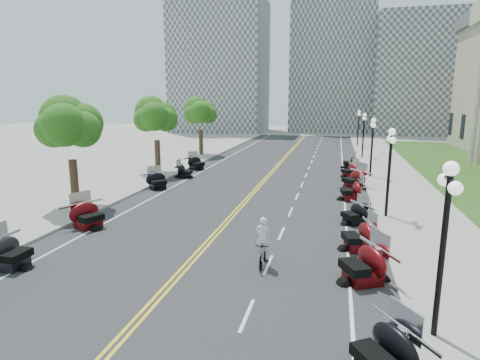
% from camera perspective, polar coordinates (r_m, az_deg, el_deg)
% --- Properties ---
extents(ground, '(160.00, 160.00, 0.00)m').
position_cam_1_polar(ground, '(21.10, -2.79, -6.94)').
color(ground, gray).
extents(road, '(16.00, 90.00, 0.01)m').
position_cam_1_polar(road, '(30.48, 2.49, -1.14)').
color(road, '#333335').
rests_on(road, ground).
extents(centerline_yellow_a, '(0.12, 90.00, 0.00)m').
position_cam_1_polar(centerline_yellow_a, '(30.50, 2.27, -1.11)').
color(centerline_yellow_a, yellow).
rests_on(centerline_yellow_a, road).
extents(centerline_yellow_b, '(0.12, 90.00, 0.00)m').
position_cam_1_polar(centerline_yellow_b, '(30.46, 2.71, -1.14)').
color(centerline_yellow_b, yellow).
rests_on(centerline_yellow_b, road).
extents(edge_line_north, '(0.12, 90.00, 0.00)m').
position_cam_1_polar(edge_line_north, '(29.96, 14.59, -1.72)').
color(edge_line_north, white).
rests_on(edge_line_north, road).
extents(edge_line_south, '(0.12, 90.00, 0.00)m').
position_cam_1_polar(edge_line_south, '(32.29, -8.73, -0.53)').
color(edge_line_south, white).
rests_on(edge_line_south, road).
extents(lane_dash_4, '(0.12, 2.00, 0.00)m').
position_cam_1_polar(lane_dash_4, '(13.26, 0.98, -18.65)').
color(lane_dash_4, white).
rests_on(lane_dash_4, road).
extents(lane_dash_5, '(0.12, 2.00, 0.00)m').
position_cam_1_polar(lane_dash_5, '(16.78, 4.03, -11.92)').
color(lane_dash_5, white).
rests_on(lane_dash_5, road).
extents(lane_dash_6, '(0.12, 2.00, 0.00)m').
position_cam_1_polar(lane_dash_6, '(20.47, 5.91, -7.55)').
color(lane_dash_6, white).
rests_on(lane_dash_6, road).
extents(lane_dash_7, '(0.12, 2.00, 0.00)m').
position_cam_1_polar(lane_dash_7, '(24.26, 7.19, -4.52)').
color(lane_dash_7, white).
rests_on(lane_dash_7, road).
extents(lane_dash_8, '(0.12, 2.00, 0.00)m').
position_cam_1_polar(lane_dash_8, '(28.11, 8.12, -2.32)').
color(lane_dash_8, white).
rests_on(lane_dash_8, road).
extents(lane_dash_9, '(0.12, 2.00, 0.00)m').
position_cam_1_polar(lane_dash_9, '(32.00, 8.81, -0.65)').
color(lane_dash_9, white).
rests_on(lane_dash_9, road).
extents(lane_dash_10, '(0.12, 2.00, 0.00)m').
position_cam_1_polar(lane_dash_10, '(35.91, 9.36, 0.66)').
color(lane_dash_10, white).
rests_on(lane_dash_10, road).
extents(lane_dash_11, '(0.12, 2.00, 0.00)m').
position_cam_1_polar(lane_dash_11, '(39.84, 9.80, 1.71)').
color(lane_dash_11, white).
rests_on(lane_dash_11, road).
extents(lane_dash_12, '(0.12, 2.00, 0.00)m').
position_cam_1_polar(lane_dash_12, '(43.78, 10.16, 2.58)').
color(lane_dash_12, white).
rests_on(lane_dash_12, road).
extents(lane_dash_13, '(0.12, 2.00, 0.00)m').
position_cam_1_polar(lane_dash_13, '(47.73, 10.46, 3.30)').
color(lane_dash_13, white).
rests_on(lane_dash_13, road).
extents(lane_dash_14, '(0.12, 2.00, 0.00)m').
position_cam_1_polar(lane_dash_14, '(51.69, 10.72, 3.91)').
color(lane_dash_14, white).
rests_on(lane_dash_14, road).
extents(lane_dash_15, '(0.12, 2.00, 0.00)m').
position_cam_1_polar(lane_dash_15, '(55.65, 10.94, 4.43)').
color(lane_dash_15, white).
rests_on(lane_dash_15, road).
extents(lane_dash_16, '(0.12, 2.00, 0.00)m').
position_cam_1_polar(lane_dash_16, '(59.62, 11.13, 4.88)').
color(lane_dash_16, white).
rests_on(lane_dash_16, road).
extents(lane_dash_17, '(0.12, 2.00, 0.00)m').
position_cam_1_polar(lane_dash_17, '(63.60, 11.29, 5.28)').
color(lane_dash_17, white).
rests_on(lane_dash_17, road).
extents(lane_dash_18, '(0.12, 2.00, 0.00)m').
position_cam_1_polar(lane_dash_18, '(67.57, 11.44, 5.63)').
color(lane_dash_18, white).
rests_on(lane_dash_18, road).
extents(lane_dash_19, '(0.12, 2.00, 0.00)m').
position_cam_1_polar(lane_dash_19, '(71.55, 11.57, 5.94)').
color(lane_dash_19, white).
rests_on(lane_dash_19, road).
extents(sidewalk_north, '(5.00, 90.00, 0.15)m').
position_cam_1_polar(sidewalk_north, '(30.32, 22.37, -1.94)').
color(sidewalk_north, '#9E9991').
rests_on(sidewalk_north, ground).
extents(sidewalk_south, '(5.00, 90.00, 0.15)m').
position_cam_1_polar(sidewalk_south, '(34.03, -15.14, -0.08)').
color(sidewalk_south, '#9E9991').
rests_on(sidewalk_south, ground).
extents(lawn, '(9.00, 60.00, 0.10)m').
position_cam_1_polar(lawn, '(39.59, 30.70, 0.25)').
color(lawn, '#356023').
rests_on(lawn, ground).
extents(distant_block_a, '(18.00, 14.00, 26.00)m').
position_cam_1_polar(distant_block_a, '(84.81, -2.80, 15.78)').
color(distant_block_a, gray).
rests_on(distant_block_a, ground).
extents(distant_block_b, '(16.00, 12.00, 30.00)m').
position_cam_1_polar(distant_block_b, '(87.61, 12.95, 16.69)').
color(distant_block_b, gray).
rests_on(distant_block_b, ground).
extents(distant_block_c, '(20.00, 14.00, 22.00)m').
position_cam_1_polar(distant_block_c, '(85.87, 25.22, 13.34)').
color(distant_block_c, gray).
rests_on(distant_block_c, ground).
extents(street_lamp_1, '(0.50, 1.20, 4.90)m').
position_cam_1_polar(street_lamp_1, '(12.27, 26.82, -9.18)').
color(street_lamp_1, black).
rests_on(street_lamp_1, sidewalk_north).
extents(street_lamp_2, '(0.50, 1.20, 4.90)m').
position_cam_1_polar(street_lamp_2, '(23.73, 20.41, 0.89)').
color(street_lamp_2, black).
rests_on(street_lamp_2, sidewalk_north).
extents(street_lamp_3, '(0.50, 1.20, 4.90)m').
position_cam_1_polar(street_lamp_3, '(35.55, 18.23, 4.35)').
color(street_lamp_3, black).
rests_on(street_lamp_3, sidewalk_north).
extents(street_lamp_4, '(0.50, 1.20, 4.90)m').
position_cam_1_polar(street_lamp_4, '(47.46, 17.13, 6.08)').
color(street_lamp_4, black).
rests_on(street_lamp_4, sidewalk_north).
extents(street_lamp_5, '(0.50, 1.20, 4.90)m').
position_cam_1_polar(street_lamp_5, '(59.41, 16.47, 7.11)').
color(street_lamp_5, black).
rests_on(street_lamp_5, sidewalk_north).
extents(flagpole, '(1.10, 0.20, 10.00)m').
position_cam_1_polar(flagpole, '(43.03, 30.49, 7.71)').
color(flagpole, silver).
rests_on(flagpole, ground).
extents(tree_2, '(4.80, 4.80, 9.20)m').
position_cam_1_polar(tree_2, '(26.43, -23.02, 6.43)').
color(tree_2, '#235619').
rests_on(tree_2, sidewalk_south).
extents(tree_3, '(4.80, 4.80, 9.20)m').
position_cam_1_polar(tree_3, '(36.76, -11.83, 8.27)').
color(tree_3, '#235619').
rests_on(tree_3, sidewalk_south).
extents(tree_4, '(4.80, 4.80, 9.20)m').
position_cam_1_polar(tree_4, '(47.88, -5.64, 9.15)').
color(tree_4, '#235619').
rests_on(tree_4, sidewalk_south).
extents(motorcycle_n_3, '(2.78, 2.78, 1.40)m').
position_cam_1_polar(motorcycle_n_3, '(11.12, 19.86, -21.73)').
color(motorcycle_n_3, black).
rests_on(motorcycle_n_3, road).
extents(motorcycle_n_4, '(3.01, 3.01, 1.56)m').
position_cam_1_polar(motorcycle_n_4, '(15.66, 17.15, -11.13)').
color(motorcycle_n_4, '#590A0C').
rests_on(motorcycle_n_4, road).
extents(motorcycle_n_5, '(2.53, 2.53, 1.44)m').
position_cam_1_polar(motorcycle_n_5, '(18.79, 16.56, -7.47)').
color(motorcycle_n_5, '#590A0C').
rests_on(motorcycle_n_5, road).
extents(motorcycle_n_6, '(2.52, 2.52, 1.27)m').
position_cam_1_polar(motorcycle_n_6, '(22.55, 16.00, -4.49)').
color(motorcycle_n_6, black).
rests_on(motorcycle_n_6, road).
extents(motorcycle_n_7, '(2.40, 2.40, 1.50)m').
position_cam_1_polar(motorcycle_n_7, '(27.67, 15.61, -1.29)').
color(motorcycle_n_7, '#590A0C').
rests_on(motorcycle_n_7, road).
extents(motorcycle_n_8, '(3.11, 3.11, 1.57)m').
position_cam_1_polar(motorcycle_n_8, '(31.36, 15.91, 0.24)').
color(motorcycle_n_8, '#590A0C').
rests_on(motorcycle_n_8, road).
extents(motorcycle_n_9, '(2.51, 2.51, 1.31)m').
position_cam_1_polar(motorcycle_n_9, '(35.93, 15.33, 1.45)').
color(motorcycle_n_9, '#590A0C').
rests_on(motorcycle_n_9, road).
extents(motorcycle_n_10, '(1.93, 1.93, 1.34)m').
position_cam_1_polar(motorcycle_n_10, '(40.39, 15.30, 2.55)').
color(motorcycle_n_10, black).
rests_on(motorcycle_n_10, road).
extents(motorcycle_s_4, '(2.08, 2.08, 1.44)m').
position_cam_1_polar(motorcycle_s_4, '(18.62, -29.93, -8.74)').
color(motorcycle_s_4, black).
rests_on(motorcycle_s_4, road).
extents(motorcycle_s_5, '(2.85, 2.85, 1.51)m').
position_cam_1_polar(motorcycle_s_5, '(22.49, -20.85, -4.53)').
color(motorcycle_s_5, '#590A0C').
rests_on(motorcycle_s_5, road).
extents(motorcycle_s_7, '(2.78, 2.78, 1.38)m').
position_cam_1_polar(motorcycle_s_7, '(30.63, -11.68, 0.00)').
color(motorcycle_s_7, black).
rests_on(motorcycle_s_7, road).
extents(motorcycle_s_8, '(1.84, 1.84, 1.28)m').
position_cam_1_polar(motorcycle_s_8, '(34.56, -7.91, 1.34)').
color(motorcycle_s_8, black).
rests_on(motorcycle_s_8, road).
extents(motorcycle_s_9, '(2.76, 2.76, 1.39)m').
position_cam_1_polar(motorcycle_s_9, '(38.45, -6.22, 2.50)').
color(motorcycle_s_9, black).
rests_on(motorcycle_s_9, road).
extents(bicycle, '(0.56, 1.79, 1.06)m').
position_cam_1_polar(bicycle, '(16.47, 3.27, -10.41)').
color(bicycle, '#A51414').
rests_on(bicycle, road).
extents(cyclist_rider, '(0.63, 0.41, 1.72)m').
position_cam_1_polar(cyclist_rider, '(16.00, 3.33, -5.79)').
color(cyclist_rider, white).
rests_on(cyclist_rider, bicycle).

